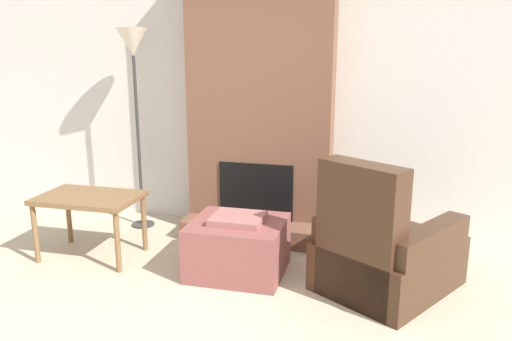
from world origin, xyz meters
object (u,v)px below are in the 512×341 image
Objects in this scene: side_table at (89,203)px; floor_lamp_left at (133,55)px; ottoman at (238,246)px; armchair at (383,254)px.

floor_lamp_left reaches higher than side_table.
floor_lamp_left is at bearing 85.17° from side_table.
armchair is at bearing -1.27° from ottoman.
side_table is 0.43× the size of floor_lamp_left.
ottoman is at bearing -0.02° from side_table.
armchair is 2.84m from floor_lamp_left.
side_table is at bearing 179.98° from ottoman.
ottoman is 0.38× the size of floor_lamp_left.
armchair is at bearing -19.39° from floor_lamp_left.
armchair is 1.48× the size of side_table.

